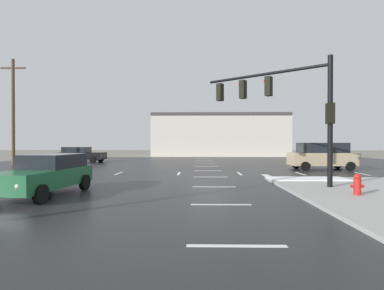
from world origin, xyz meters
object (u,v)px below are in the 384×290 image
object	(u,v)px
traffic_signal_mast	(282,99)
suv_tan	(322,155)
fire_hydrant	(357,184)
sedan_green	(47,174)
utility_pole_far	(13,110)
sedan_black	(81,154)

from	to	relation	value
traffic_signal_mast	suv_tan	world-z (taller)	traffic_signal_mast
fire_hydrant	sedan_green	size ratio (longest dim) A/B	0.17
traffic_signal_mast	utility_pole_far	bearing A→B (deg)	7.28
fire_hydrant	sedan_black	xyz separation A→B (m)	(-17.88, 19.80, 0.32)
suv_tan	sedan_green	size ratio (longest dim) A/B	1.04
fire_hydrant	suv_tan	bearing A→B (deg)	73.26
sedan_black	suv_tan	bearing A→B (deg)	-13.73
sedan_green	fire_hydrant	bearing A→B (deg)	93.63
sedan_green	utility_pole_far	world-z (taller)	utility_pole_far
utility_pole_far	fire_hydrant	bearing A→B (deg)	-34.63
traffic_signal_mast	suv_tan	size ratio (longest dim) A/B	1.18
traffic_signal_mast	sedan_black	size ratio (longest dim) A/B	1.23
fire_hydrant	suv_tan	distance (m)	12.38
fire_hydrant	sedan_black	world-z (taller)	sedan_black
sedan_black	utility_pole_far	distance (m)	7.45
suv_tan	sedan_green	xyz separation A→B (m)	(-15.38, -11.29, -0.24)
fire_hydrant	sedan_green	distance (m)	11.84
traffic_signal_mast	sedan_black	bearing A→B (deg)	-7.96
fire_hydrant	sedan_green	xyz separation A→B (m)	(-11.82, 0.55, 0.32)
suv_tan	utility_pole_far	xyz separation A→B (m)	(-25.78, 3.49, 3.86)
sedan_black	utility_pole_far	world-z (taller)	utility_pole_far
sedan_black	utility_pole_far	bearing A→B (deg)	-127.54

